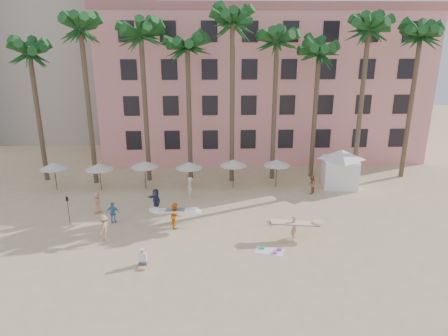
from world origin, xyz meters
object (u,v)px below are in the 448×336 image
carrier_yellow (294,226)px  carrier_white (175,214)px  pink_hotel (260,84)px  cabana (340,165)px

carrier_yellow → carrier_white: (-8.25, 2.04, 0.06)m
carrier_yellow → carrier_white: size_ratio=1.05×
pink_hotel → carrier_yellow: pink_hotel is taller
pink_hotel → carrier_yellow: 24.55m
pink_hotel → carrier_white: (-8.69, -21.47, -7.00)m
cabana → carrier_white: bearing=-151.1°
pink_hotel → carrier_white: size_ratio=11.02×
carrier_white → cabana: bearing=28.9°
carrier_yellow → carrier_white: bearing=166.1°
cabana → carrier_white: size_ratio=1.62×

